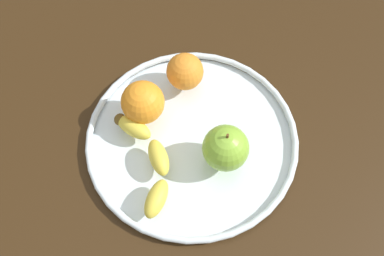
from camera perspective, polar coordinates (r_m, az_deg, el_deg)
The scene contains 6 objects.
ground_plane at distance 81.31cm, azimuth -0.00°, elevation -2.29°, with size 123.86×123.86×4.00cm, color #311F0D.
fruit_bowl at distance 78.71cm, azimuth -0.00°, elevation -1.35°, with size 38.45×38.45×1.80cm.
banana at distance 74.63cm, azimuth -5.80°, elevation -3.97°, with size 21.21×9.86×3.18cm.
apple at distance 72.63cm, azimuth 4.43°, elevation -2.64°, with size 7.96×7.96×8.76cm.
orange_front_right at distance 81.11cm, azimuth -0.93°, elevation 7.42°, with size 6.96×6.96×6.96cm, color orange.
orange_front_left at distance 77.35cm, azimuth -6.47°, elevation 3.38°, with size 7.81×7.81×7.81cm, color orange.
Camera 1 is at (-30.82, 18.47, 70.94)cm, focal length 40.65 mm.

